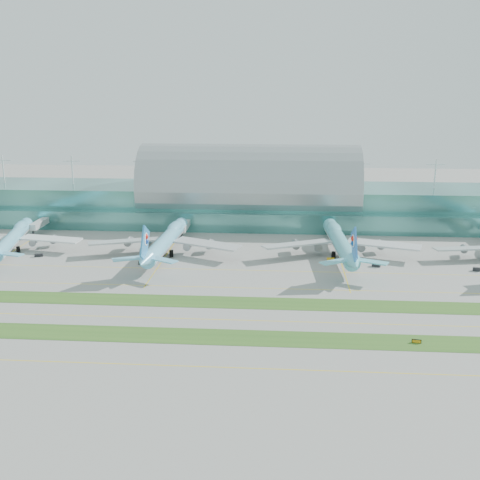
# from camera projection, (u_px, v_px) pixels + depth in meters

# --- Properties ---
(ground) EXTENTS (700.00, 700.00, 0.00)m
(ground) POSITION_uv_depth(u_px,v_px,m) (229.00, 304.00, 212.20)
(ground) COLOR gray
(ground) RESTS_ON ground
(terminal) EXTENTS (340.00, 69.10, 36.00)m
(terminal) POSITION_uv_depth(u_px,v_px,m) (250.00, 197.00, 332.68)
(terminal) COLOR #3D7A75
(terminal) RESTS_ON ground
(grass_strip_near) EXTENTS (420.00, 12.00, 0.08)m
(grass_strip_near) POSITION_uv_depth(u_px,v_px,m) (221.00, 337.00, 185.20)
(grass_strip_near) COLOR #2D591E
(grass_strip_near) RESTS_ON ground
(grass_strip_far) EXTENTS (420.00, 12.00, 0.08)m
(grass_strip_far) POSITION_uv_depth(u_px,v_px,m) (229.00, 302.00, 214.11)
(grass_strip_far) COLOR #2D591E
(grass_strip_far) RESTS_ON ground
(taxiline_a) EXTENTS (420.00, 0.35, 0.01)m
(taxiline_a) POSITION_uv_depth(u_px,v_px,m) (213.00, 367.00, 165.93)
(taxiline_a) COLOR yellow
(taxiline_a) RESTS_ON ground
(taxiline_b) EXTENTS (420.00, 0.35, 0.01)m
(taxiline_b) POSITION_uv_depth(u_px,v_px,m) (225.00, 320.00, 198.70)
(taxiline_b) COLOR yellow
(taxiline_b) RESTS_ON ground
(taxiline_c) EXTENTS (420.00, 0.35, 0.01)m
(taxiline_c) POSITION_uv_depth(u_px,v_px,m) (233.00, 288.00, 229.55)
(taxiline_c) COLOR yellow
(taxiline_c) RESTS_ON ground
(taxiline_d) EXTENTS (420.00, 0.35, 0.01)m
(taxiline_d) POSITION_uv_depth(u_px,v_px,m) (237.00, 270.00, 250.75)
(taxiline_d) COLOR yellow
(taxiline_d) RESTS_ON ground
(airliner_a) EXTENTS (63.55, 73.05, 20.23)m
(airliner_a) POSITION_uv_depth(u_px,v_px,m) (13.00, 237.00, 278.22)
(airliner_a) COLOR #63B9D9
(airliner_a) RESTS_ON ground
(airliner_b) EXTENTS (70.59, 80.17, 22.07)m
(airliner_b) POSITION_uv_depth(u_px,v_px,m) (166.00, 239.00, 272.31)
(airliner_b) COLOR #69C4E8
(airliner_b) RESTS_ON ground
(airliner_c) EXTENTS (71.17, 80.93, 22.27)m
(airliner_c) POSITION_uv_depth(u_px,v_px,m) (340.00, 241.00, 269.42)
(airliner_c) COLOR #5EC2D0
(airliner_c) RESTS_ON ground
(gse_b) EXTENTS (3.93, 2.53, 1.30)m
(gse_b) POSITION_uv_depth(u_px,v_px,m) (39.00, 255.00, 269.69)
(gse_b) COLOR black
(gse_b) RESTS_ON ground
(gse_c) EXTENTS (3.66, 2.53, 1.31)m
(gse_c) POSITION_uv_depth(u_px,v_px,m) (142.00, 263.00, 258.36)
(gse_c) COLOR black
(gse_c) RESTS_ON ground
(gse_d) EXTENTS (3.78, 2.76, 1.67)m
(gse_d) POSITION_uv_depth(u_px,v_px,m) (160.00, 254.00, 271.48)
(gse_d) COLOR black
(gse_d) RESTS_ON ground
(gse_e) EXTENTS (3.43, 1.77, 1.49)m
(gse_e) POSITION_uv_depth(u_px,v_px,m) (331.00, 260.00, 262.57)
(gse_e) COLOR #D6990C
(gse_e) RESTS_ON ground
(gse_f) EXTENTS (4.00, 3.11, 1.65)m
(gse_f) POSITION_uv_depth(u_px,v_px,m) (376.00, 265.00, 255.30)
(gse_f) COLOR black
(gse_f) RESTS_ON ground
(gse_g) EXTENTS (3.12, 2.09, 1.51)m
(gse_g) POSITION_uv_depth(u_px,v_px,m) (476.00, 269.00, 249.29)
(gse_g) COLOR black
(gse_g) RESTS_ON ground
(taxiway_sign_east) EXTENTS (2.86, 0.85, 1.21)m
(taxiway_sign_east) POSITION_uv_depth(u_px,v_px,m) (416.00, 341.00, 180.82)
(taxiway_sign_east) COLOR black
(taxiway_sign_east) RESTS_ON ground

